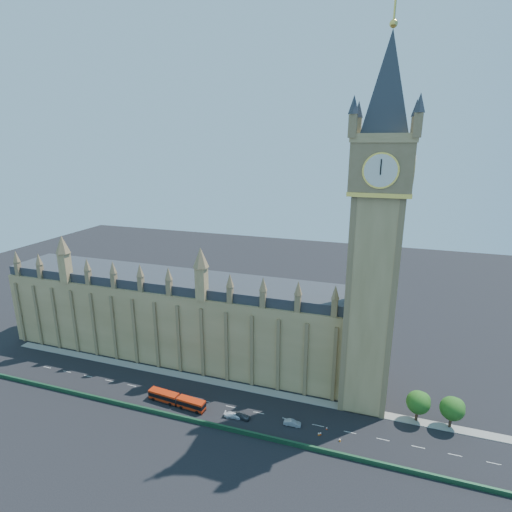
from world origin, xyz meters
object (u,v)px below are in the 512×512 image
(car_white, at_px, (233,415))
(car_silver, at_px, (292,423))
(car_grey, at_px, (242,415))
(red_bus, at_px, (177,400))

(car_white, bearing_deg, car_silver, -89.46)
(car_grey, bearing_deg, red_bus, 99.08)
(car_grey, bearing_deg, car_white, 109.96)
(car_silver, bearing_deg, red_bus, 91.28)
(car_grey, relative_size, car_silver, 1.03)
(car_silver, distance_m, car_white, 15.79)
(car_silver, height_order, car_white, car_silver)
(car_grey, relative_size, car_white, 1.00)
(red_bus, bearing_deg, car_white, 4.74)
(red_bus, relative_size, car_silver, 3.99)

